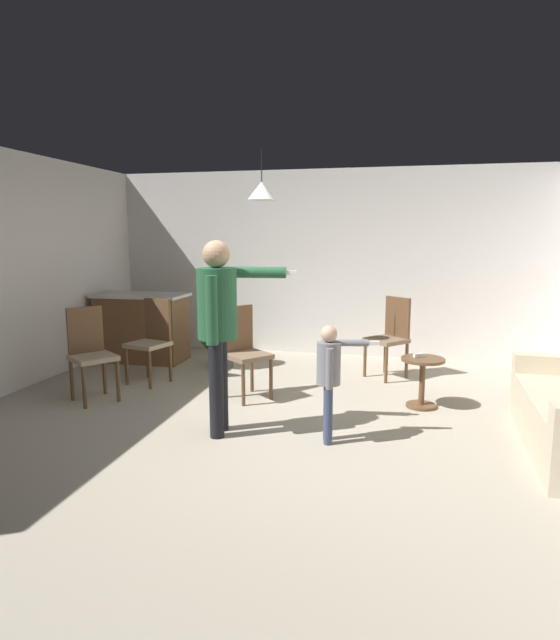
% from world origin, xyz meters
% --- Properties ---
extents(ground, '(7.68, 7.68, 0.00)m').
position_xyz_m(ground, '(0.00, 0.00, 0.00)').
color(ground, '#B2A893').
extents(wall_back, '(6.40, 0.10, 2.70)m').
position_xyz_m(wall_back, '(0.00, 3.20, 1.35)').
color(wall_back, silver).
rests_on(wall_back, ground).
extents(kitchen_counter, '(1.26, 0.66, 0.95)m').
position_xyz_m(kitchen_counter, '(-2.45, 2.16, 0.48)').
color(kitchen_counter, brown).
rests_on(kitchen_counter, ground).
extents(side_table_by_couch, '(0.44, 0.44, 0.52)m').
position_xyz_m(side_table_by_couch, '(1.34, 0.91, 0.33)').
color(side_table_by_couch, brown).
rests_on(side_table_by_couch, ground).
extents(person_adult, '(0.82, 0.56, 1.72)m').
position_xyz_m(person_adult, '(-0.44, -0.24, 1.07)').
color(person_adult, black).
rests_on(person_adult, ground).
extents(person_child, '(0.51, 0.36, 1.02)m').
position_xyz_m(person_child, '(0.53, -0.22, 0.63)').
color(person_child, '#384260').
rests_on(person_child, ground).
extents(dining_chair_by_counter, '(0.59, 0.59, 1.00)m').
position_xyz_m(dining_chair_by_counter, '(-2.13, 0.38, 0.55)').
color(dining_chair_by_counter, brown).
rests_on(dining_chair_by_counter, ground).
extents(dining_chair_near_wall, '(0.59, 0.59, 1.00)m').
position_xyz_m(dining_chair_near_wall, '(0.99, 2.05, 0.55)').
color(dining_chair_near_wall, brown).
rests_on(dining_chair_near_wall, ground).
extents(dining_chair_centre_back, '(0.52, 0.52, 1.00)m').
position_xyz_m(dining_chair_centre_back, '(-1.80, 1.17, 0.55)').
color(dining_chair_centre_back, brown).
rests_on(dining_chair_centre_back, ground).
extents(dining_chair_spare, '(0.59, 0.59, 1.00)m').
position_xyz_m(dining_chair_spare, '(-0.55, 0.84, 0.55)').
color(dining_chair_spare, brown).
rests_on(dining_chair_spare, ground).
extents(potted_plant_corner, '(0.59, 0.59, 0.91)m').
position_xyz_m(potted_plant_corner, '(-1.25, 2.06, 0.50)').
color(potted_plant_corner, '#4C4742').
rests_on(potted_plant_corner, ground).
extents(spare_remote_on_table, '(0.13, 0.11, 0.04)m').
position_xyz_m(spare_remote_on_table, '(1.30, 0.96, 0.54)').
color(spare_remote_on_table, white).
rests_on(spare_remote_on_table, side_table_by_couch).
extents(ceiling_light_pendant, '(0.32, 0.32, 0.55)m').
position_xyz_m(ceiling_light_pendant, '(-0.46, 1.29, 2.25)').
color(ceiling_light_pendant, silver).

